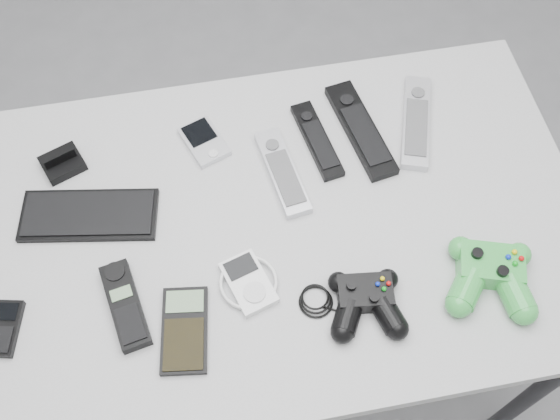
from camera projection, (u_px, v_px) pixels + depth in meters
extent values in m
plane|color=slate|center=(278.00, 359.00, 1.92)|extent=(3.50, 3.50, 0.00)
cube|color=#98989A|center=(285.00, 226.00, 1.27)|extent=(1.16, 0.75, 0.03)
cylinder|color=black|center=(537.00, 391.00, 1.50)|extent=(0.04, 0.04, 0.75)
cylinder|color=black|center=(63.00, 223.00, 1.71)|extent=(0.04, 0.04, 0.75)
cylinder|color=black|center=(450.00, 161.00, 1.81)|extent=(0.04, 0.04, 0.75)
cube|color=black|center=(89.00, 215.00, 1.25)|extent=(0.27, 0.15, 0.02)
cube|color=black|center=(61.00, 160.00, 1.30)|extent=(0.10, 0.09, 0.04)
cube|color=#BBBCC3|center=(204.00, 141.00, 1.34)|extent=(0.10, 0.13, 0.02)
cube|color=#BBBCC3|center=(282.00, 171.00, 1.30)|extent=(0.08, 0.21, 0.02)
cube|color=black|center=(317.00, 140.00, 1.34)|extent=(0.08, 0.20, 0.02)
cube|color=black|center=(361.00, 129.00, 1.35)|extent=(0.10, 0.25, 0.02)
cube|color=#B7B7BE|center=(416.00, 121.00, 1.36)|extent=(0.12, 0.24, 0.02)
cube|color=black|center=(5.00, 328.00, 1.14)|extent=(0.07, 0.11, 0.02)
cube|color=black|center=(125.00, 305.00, 1.16)|extent=(0.08, 0.17, 0.03)
cube|color=black|center=(184.00, 330.00, 1.14)|extent=(0.10, 0.17, 0.02)
cube|color=silver|center=(248.00, 282.00, 1.18)|extent=(0.14, 0.14, 0.02)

